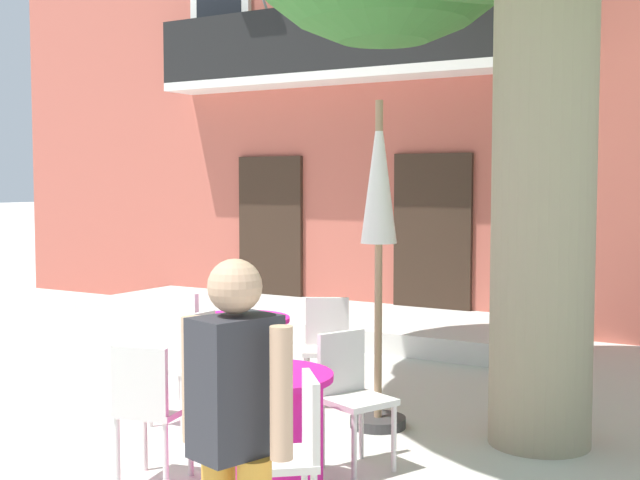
{
  "coord_description": "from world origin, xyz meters",
  "views": [
    {
      "loc": [
        5.39,
        -5.28,
        1.92
      ],
      "look_at": [
        0.73,
        2.42,
        1.3
      ],
      "focal_mm": 47.1,
      "sensor_mm": 36.0,
      "label": 1
    }
  ],
  "objects_px": {
    "cafe_chair_near_tree_1": "(327,343)",
    "cafe_chair_middle_0": "(351,390)",
    "cafe_chair_near_tree_2": "(200,331)",
    "cafe_umbrella": "(379,215)",
    "cafe_table_middle": "(263,432)",
    "cafe_chair_near_tree_0": "(188,360)",
    "cafe_chair_middle_1": "(148,403)",
    "cafe_chair_middle_2": "(291,448)",
    "pedestrian_near_entrance": "(236,434)",
    "cafe_table_near_tree": "(240,359)"
  },
  "relations": [
    {
      "from": "cafe_chair_near_tree_0",
      "to": "cafe_chair_middle_2",
      "type": "bearing_deg",
      "value": -36.72
    },
    {
      "from": "cafe_chair_middle_0",
      "to": "cafe_chair_near_tree_2",
      "type": "bearing_deg",
      "value": 151.98
    },
    {
      "from": "cafe_chair_near_tree_0",
      "to": "cafe_chair_middle_0",
      "type": "xyz_separation_m",
      "value": [
        1.55,
        -0.16,
        0.0
      ]
    },
    {
      "from": "cafe_chair_near_tree_1",
      "to": "pedestrian_near_entrance",
      "type": "relative_size",
      "value": 0.56
    },
    {
      "from": "cafe_table_middle",
      "to": "pedestrian_near_entrance",
      "type": "xyz_separation_m",
      "value": [
        0.91,
        -1.49,
        0.52
      ]
    },
    {
      "from": "cafe_chair_near_tree_1",
      "to": "pedestrian_near_entrance",
      "type": "distance_m",
      "value": 3.95
    },
    {
      "from": "cafe_chair_near_tree_1",
      "to": "cafe_chair_near_tree_2",
      "type": "bearing_deg",
      "value": -174.61
    },
    {
      "from": "cafe_umbrella",
      "to": "pedestrian_near_entrance",
      "type": "distance_m",
      "value": 3.36
    },
    {
      "from": "cafe_chair_middle_1",
      "to": "cafe_chair_middle_0",
      "type": "bearing_deg",
      "value": 46.37
    },
    {
      "from": "cafe_chair_near_tree_1",
      "to": "cafe_chair_middle_2",
      "type": "xyz_separation_m",
      "value": [
        1.32,
        -2.59,
        0.0
      ]
    },
    {
      "from": "cafe_table_near_tree",
      "to": "cafe_chair_near_tree_2",
      "type": "relative_size",
      "value": 0.95
    },
    {
      "from": "cafe_table_near_tree",
      "to": "cafe_chair_near_tree_1",
      "type": "relative_size",
      "value": 0.95
    },
    {
      "from": "cafe_chair_near_tree_2",
      "to": "cafe_table_near_tree",
      "type": "bearing_deg",
      "value": -23.97
    },
    {
      "from": "cafe_chair_middle_2",
      "to": "cafe_table_middle",
      "type": "bearing_deg",
      "value": 136.26
    },
    {
      "from": "cafe_chair_middle_0",
      "to": "cafe_chair_middle_1",
      "type": "height_order",
      "value": "same"
    },
    {
      "from": "cafe_table_middle",
      "to": "cafe_umbrella",
      "type": "bearing_deg",
      "value": 91.95
    },
    {
      "from": "cafe_chair_near_tree_2",
      "to": "cafe_chair_middle_1",
      "type": "relative_size",
      "value": 1.0
    },
    {
      "from": "cafe_chair_near_tree_0",
      "to": "cafe_chair_middle_1",
      "type": "relative_size",
      "value": 1.0
    },
    {
      "from": "cafe_chair_near_tree_0",
      "to": "cafe_chair_near_tree_2",
      "type": "xyz_separation_m",
      "value": [
        -0.74,
        1.06,
        0.0
      ]
    },
    {
      "from": "cafe_chair_near_tree_0",
      "to": "cafe_chair_middle_2",
      "type": "height_order",
      "value": "same"
    },
    {
      "from": "cafe_chair_middle_2",
      "to": "cafe_umbrella",
      "type": "relative_size",
      "value": 0.36
    },
    {
      "from": "cafe_chair_near_tree_1",
      "to": "cafe_chair_middle_0",
      "type": "height_order",
      "value": "same"
    },
    {
      "from": "pedestrian_near_entrance",
      "to": "cafe_table_near_tree",
      "type": "bearing_deg",
      "value": 126.4
    },
    {
      "from": "cafe_table_near_tree",
      "to": "cafe_umbrella",
      "type": "relative_size",
      "value": 0.34
    },
    {
      "from": "cafe_chair_near_tree_2",
      "to": "cafe_umbrella",
      "type": "xyz_separation_m",
      "value": [
        2.03,
        -0.3,
        1.14
      ]
    },
    {
      "from": "cafe_chair_middle_2",
      "to": "cafe_chair_near_tree_0",
      "type": "bearing_deg",
      "value": 143.28
    },
    {
      "from": "cafe_table_near_tree",
      "to": "pedestrian_near_entrance",
      "type": "bearing_deg",
      "value": -53.6
    },
    {
      "from": "cafe_chair_middle_1",
      "to": "pedestrian_near_entrance",
      "type": "relative_size",
      "value": 0.56
    },
    {
      "from": "cafe_table_middle",
      "to": "pedestrian_near_entrance",
      "type": "relative_size",
      "value": 0.53
    },
    {
      "from": "cafe_chair_near_tree_2",
      "to": "pedestrian_near_entrance",
      "type": "height_order",
      "value": "pedestrian_near_entrance"
    },
    {
      "from": "cafe_table_near_tree",
      "to": "pedestrian_near_entrance",
      "type": "height_order",
      "value": "pedestrian_near_entrance"
    },
    {
      "from": "cafe_chair_near_tree_0",
      "to": "cafe_chair_middle_1",
      "type": "bearing_deg",
      "value": -60.95
    },
    {
      "from": "cafe_umbrella",
      "to": "pedestrian_near_entrance",
      "type": "height_order",
      "value": "cafe_umbrella"
    },
    {
      "from": "cafe_chair_middle_2",
      "to": "pedestrian_near_entrance",
      "type": "relative_size",
      "value": 0.56
    },
    {
      "from": "cafe_chair_middle_0",
      "to": "cafe_chair_middle_1",
      "type": "relative_size",
      "value": 1.0
    },
    {
      "from": "cafe_table_near_tree",
      "to": "cafe_umbrella",
      "type": "height_order",
      "value": "cafe_umbrella"
    },
    {
      "from": "cafe_chair_near_tree_1",
      "to": "cafe_chair_middle_2",
      "type": "height_order",
      "value": "same"
    },
    {
      "from": "cafe_chair_near_tree_0",
      "to": "cafe_chair_near_tree_1",
      "type": "bearing_deg",
      "value": 64.36
    },
    {
      "from": "cafe_chair_near_tree_2",
      "to": "cafe_table_middle",
      "type": "distance_m",
      "value": 2.85
    },
    {
      "from": "cafe_chair_near_tree_2",
      "to": "cafe_umbrella",
      "type": "height_order",
      "value": "cafe_umbrella"
    },
    {
      "from": "pedestrian_near_entrance",
      "to": "cafe_chair_middle_0",
      "type": "bearing_deg",
      "value": 107.59
    },
    {
      "from": "cafe_chair_near_tree_2",
      "to": "cafe_chair_middle_0",
      "type": "height_order",
      "value": "same"
    },
    {
      "from": "cafe_chair_near_tree_1",
      "to": "cafe_chair_middle_0",
      "type": "bearing_deg",
      "value": -53.77
    },
    {
      "from": "cafe_chair_near_tree_0",
      "to": "cafe_chair_near_tree_2",
      "type": "bearing_deg",
      "value": 125.0
    },
    {
      "from": "cafe_chair_near_tree_2",
      "to": "cafe_umbrella",
      "type": "bearing_deg",
      "value": -8.44
    },
    {
      "from": "cafe_umbrella",
      "to": "cafe_chair_middle_2",
      "type": "bearing_deg",
      "value": -74.49
    },
    {
      "from": "cafe_table_near_tree",
      "to": "cafe_chair_near_tree_0",
      "type": "xyz_separation_m",
      "value": [
        0.05,
        -0.75,
        0.14
      ]
    },
    {
      "from": "cafe_table_middle",
      "to": "cafe_chair_middle_1",
      "type": "xyz_separation_m",
      "value": [
        -0.71,
        -0.25,
        0.14
      ]
    },
    {
      "from": "cafe_chair_near_tree_2",
      "to": "cafe_chair_middle_1",
      "type": "bearing_deg",
      "value": -57.98
    },
    {
      "from": "cafe_chair_near_tree_2",
      "to": "cafe_chair_middle_2",
      "type": "height_order",
      "value": "same"
    }
  ]
}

